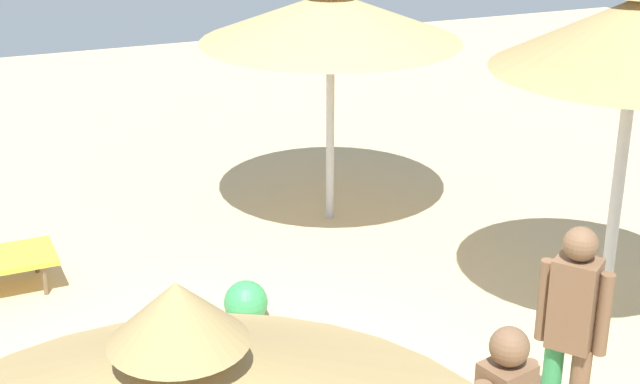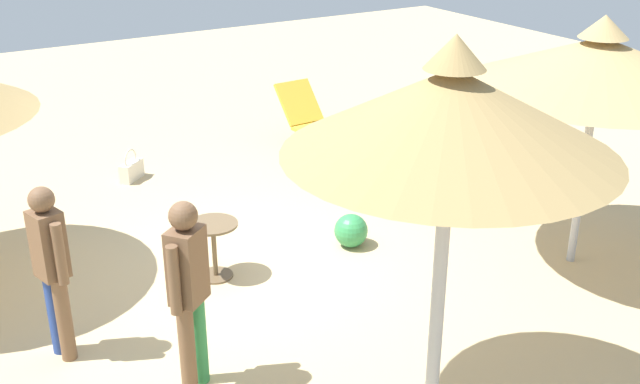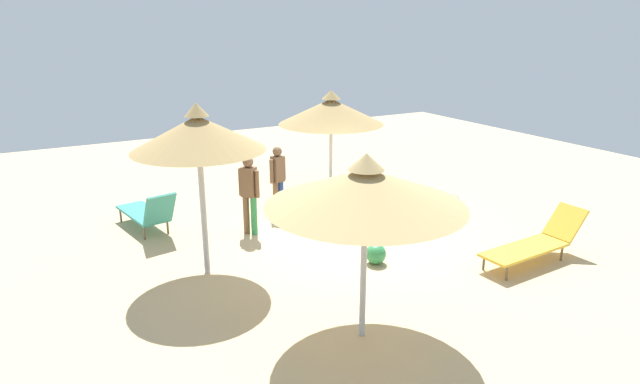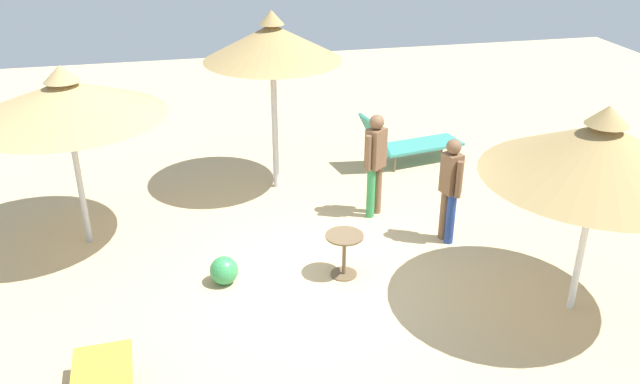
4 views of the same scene
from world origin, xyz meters
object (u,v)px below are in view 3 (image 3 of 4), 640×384
(parasol_umbrella_back, at_px, (331,111))
(side_table_round, at_px, (338,215))
(person_standing_near_left, at_px, (249,190))
(beach_ball, at_px, (376,254))
(person_standing_far_left, at_px, (278,177))
(parasol_umbrella_front, at_px, (198,134))
(handbag, at_px, (452,206))
(lounge_chair_edge, at_px, (148,212))
(parasol_umbrella_near_right, at_px, (366,188))
(lounge_chair_center, at_px, (536,242))

(parasol_umbrella_back, relative_size, side_table_round, 4.32)
(person_standing_near_left, height_order, beach_ball, person_standing_near_left)
(parasol_umbrella_back, bearing_deg, person_standing_far_left, -155.10)
(side_table_round, bearing_deg, parasol_umbrella_front, -171.51)
(person_standing_far_left, relative_size, handbag, 3.61)
(lounge_chair_edge, bearing_deg, beach_ball, -48.06)
(side_table_round, bearing_deg, parasol_umbrella_back, 62.78)
(parasol_umbrella_front, height_order, parasol_umbrella_back, parasol_umbrella_front)
(parasol_umbrella_near_right, xyz_separation_m, beach_ball, (1.52, 1.84, -1.98))
(parasol_umbrella_near_right, height_order, person_standing_near_left, parasol_umbrella_near_right)
(parasol_umbrella_front, relative_size, beach_ball, 7.92)
(beach_ball, bearing_deg, parasol_umbrella_back, 70.44)
(parasol_umbrella_near_right, distance_m, parasol_umbrella_back, 6.68)
(person_standing_near_left, distance_m, side_table_round, 1.89)
(parasol_umbrella_front, relative_size, parasol_umbrella_back, 1.13)
(lounge_chair_edge, height_order, side_table_round, lounge_chair_edge)
(person_standing_far_left, bearing_deg, side_table_round, -71.08)
(parasol_umbrella_near_right, relative_size, beach_ball, 7.02)
(side_table_round, bearing_deg, person_standing_near_left, 150.81)
(parasol_umbrella_back, bearing_deg, handbag, -57.68)
(parasol_umbrella_front, height_order, person_standing_near_left, parasol_umbrella_front)
(parasol_umbrella_front, bearing_deg, handbag, 3.00)
(lounge_chair_edge, bearing_deg, parasol_umbrella_front, -79.54)
(lounge_chair_center, bearing_deg, person_standing_far_left, 123.27)
(person_standing_far_left, height_order, side_table_round, person_standing_far_left)
(parasol_umbrella_near_right, distance_m, handbag, 6.08)
(parasol_umbrella_back, distance_m, person_standing_near_left, 3.55)
(person_standing_near_left, bearing_deg, lounge_chair_edge, 147.53)
(parasol_umbrella_front, xyz_separation_m, beach_ball, (2.79, -1.14, -2.29))
(parasol_umbrella_near_right, height_order, lounge_chair_center, parasol_umbrella_near_right)
(parasol_umbrella_front, distance_m, person_standing_far_left, 3.56)
(person_standing_far_left, bearing_deg, parasol_umbrella_back, 24.90)
(person_standing_far_left, distance_m, side_table_round, 1.84)
(person_standing_far_left, relative_size, beach_ball, 4.20)
(parasol_umbrella_back, relative_size, lounge_chair_center, 1.14)
(parasol_umbrella_near_right, relative_size, side_table_round, 4.33)
(lounge_chair_center, height_order, beach_ball, lounge_chair_center)
(parasol_umbrella_near_right, bearing_deg, lounge_chair_center, 6.81)
(parasol_umbrella_near_right, xyz_separation_m, lounge_chair_edge, (-1.73, 5.46, -1.74))
(parasol_umbrella_front, distance_m, person_standing_near_left, 2.44)
(handbag, height_order, beach_ball, handbag)
(lounge_chair_edge, relative_size, beach_ball, 5.35)
(lounge_chair_center, bearing_deg, lounge_chair_edge, 139.68)
(person_standing_far_left, bearing_deg, beach_ball, -82.58)
(parasol_umbrella_near_right, bearing_deg, beach_ball, 50.41)
(handbag, bearing_deg, side_table_round, 177.59)
(person_standing_near_left, bearing_deg, beach_ball, -59.78)
(handbag, bearing_deg, person_standing_near_left, 167.59)
(parasol_umbrella_back, bearing_deg, parasol_umbrella_near_right, -116.58)
(lounge_chair_edge, relative_size, person_standing_near_left, 1.22)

